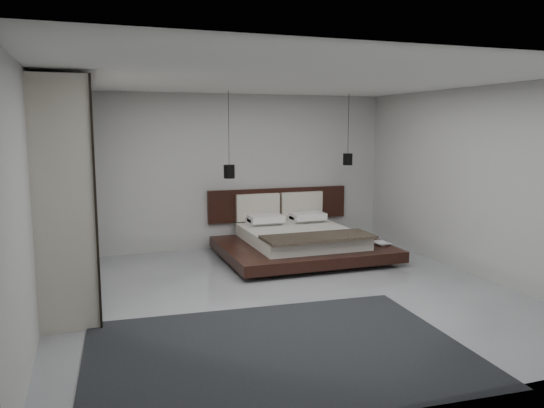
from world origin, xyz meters
name	(u,v)px	position (x,y,z in m)	size (l,w,h in m)	color
floor	(287,294)	(0.00, 0.00, 0.00)	(6.00, 6.00, 0.00)	#95989D
ceiling	(288,79)	(0.00, 0.00, 2.80)	(6.00, 6.00, 0.00)	white
wall_back	(229,172)	(0.00, 3.00, 1.40)	(6.00, 6.00, 0.00)	#AFAFAC
wall_front	(428,233)	(0.00, -3.00, 1.40)	(6.00, 6.00, 0.00)	#AFAFAC
wall_left	(35,200)	(-3.00, 0.00, 1.40)	(6.00, 6.00, 0.00)	#AFAFAC
wall_right	(477,182)	(3.00, 0.00, 1.40)	(6.00, 6.00, 0.00)	#AFAFAC
lattice_screen	(53,186)	(-2.95, 2.45, 1.30)	(0.05, 0.90, 2.60)	black
bed	(299,240)	(0.95, 1.91, 0.28)	(2.72, 2.37, 1.07)	black
book_lower	(376,244)	(2.06, 1.26, 0.27)	(0.23, 0.30, 0.03)	#99724C
book_upper	(375,243)	(2.04, 1.24, 0.29)	(0.20, 0.27, 0.02)	#99724C
pendant_left	(229,171)	(-0.17, 2.33, 1.46)	(0.19, 0.19, 1.45)	black
pendant_right	(348,159)	(2.06, 2.33, 1.63)	(0.17, 0.17, 1.28)	black
wardrobe	(67,192)	(-2.70, 0.92, 1.38)	(0.66, 2.80, 2.75)	beige
rug	(278,352)	(-0.75, -1.70, 0.01)	(3.70, 2.65, 0.02)	black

